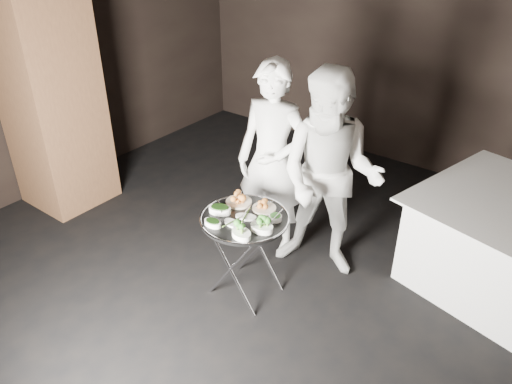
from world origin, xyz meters
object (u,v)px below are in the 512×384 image
Objects in this scene: tray_stand at (245,252)px; serving_tray at (245,219)px; dining_table at (507,246)px; waiter_right at (330,177)px; waiter_left at (272,162)px.

tray_stand is 1.04× the size of serving_tray.
tray_stand is 0.34m from serving_tray.
dining_table is (1.74, 1.45, -0.00)m from tray_stand.
dining_table reaches higher than tray_stand.
tray_stand is at bearing -140.26° from dining_table.
waiter_right is at bearing 63.94° from serving_tray.
waiter_right reaches higher than dining_table.
waiter_left is 1.27× the size of dining_table.
dining_table reaches higher than serving_tray.
waiter_left is (-0.22, 0.68, 0.51)m from tray_stand.
serving_tray is at bearing -132.14° from waiter_right.
waiter_left reaches higher than dining_table.
serving_tray is (-0.00, 0.00, 0.34)m from tray_stand.
serving_tray is 0.38× the size of waiter_right.
tray_stand is 0.51× the size of dining_table.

